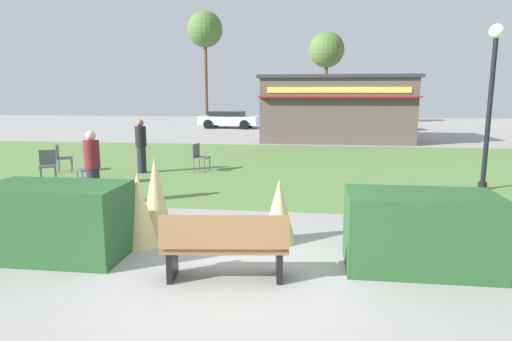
% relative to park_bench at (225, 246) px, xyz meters
% --- Properties ---
extents(ground_plane, '(80.00, 80.00, 0.00)m').
position_rel_park_bench_xyz_m(ground_plane, '(0.10, 0.06, -0.48)').
color(ground_plane, '#999691').
extents(lawn_patch, '(36.00, 12.00, 0.01)m').
position_rel_park_bench_xyz_m(lawn_patch, '(0.10, 9.54, -0.48)').
color(lawn_patch, '#5B8442').
rests_on(lawn_patch, ground_plane).
extents(park_bench, '(1.75, 0.73, 0.95)m').
position_rel_park_bench_xyz_m(park_bench, '(0.00, 0.00, 0.00)').
color(park_bench, olive).
rests_on(park_bench, ground_plane).
extents(hedge_left, '(2.10, 1.10, 1.14)m').
position_rel_park_bench_xyz_m(hedge_left, '(-2.75, 0.53, 0.09)').
color(hedge_left, '#28562B').
rests_on(hedge_left, ground_plane).
extents(hedge_right, '(2.09, 1.10, 1.11)m').
position_rel_park_bench_xyz_m(hedge_right, '(2.69, 0.78, 0.07)').
color(hedge_right, '#28562B').
rests_on(hedge_right, ground_plane).
extents(ornamental_grass_behind_left, '(0.55, 0.55, 1.40)m').
position_rel_park_bench_xyz_m(ornamental_grass_behind_left, '(-1.66, 1.90, 0.22)').
color(ornamental_grass_behind_left, '#D1BC7F').
rests_on(ornamental_grass_behind_left, ground_plane).
extents(ornamental_grass_behind_right, '(0.58, 0.58, 1.09)m').
position_rel_park_bench_xyz_m(ornamental_grass_behind_right, '(0.59, 1.63, 0.06)').
color(ornamental_grass_behind_right, '#D1BC7F').
rests_on(ornamental_grass_behind_right, ground_plane).
extents(ornamental_grass_behind_center, '(0.60, 0.60, 1.24)m').
position_rel_park_bench_xyz_m(ornamental_grass_behind_center, '(-1.68, 1.17, 0.14)').
color(ornamental_grass_behind_center, '#D1BC7F').
rests_on(ornamental_grass_behind_center, ground_plane).
extents(lamppost_mid, '(0.36, 0.36, 4.18)m').
position_rel_park_bench_xyz_m(lamppost_mid, '(5.57, 6.43, 2.15)').
color(lamppost_mid, black).
rests_on(lamppost_mid, ground_plane).
extents(trash_bin, '(0.52, 0.52, 0.82)m').
position_rel_park_bench_xyz_m(trash_bin, '(-3.21, 0.28, -0.07)').
color(trash_bin, '#2D4233').
rests_on(trash_bin, ground_plane).
extents(food_kiosk, '(7.83, 4.85, 3.37)m').
position_rel_park_bench_xyz_m(food_kiosk, '(2.25, 18.19, 1.21)').
color(food_kiosk, '#594C47').
rests_on(food_kiosk, ground_plane).
extents(cafe_chair_west, '(0.62, 0.62, 0.89)m').
position_rel_park_bench_xyz_m(cafe_chair_west, '(-4.90, 5.60, 0.05)').
color(cafe_chair_west, '#4C5156').
rests_on(cafe_chair_west, ground_plane).
extents(cafe_chair_east, '(0.58, 0.58, 0.89)m').
position_rel_park_bench_xyz_m(cafe_chair_east, '(-6.80, 7.39, 0.05)').
color(cafe_chair_east, '#4C5156').
rests_on(cafe_chair_east, ground_plane).
extents(cafe_chair_center, '(0.52, 0.52, 0.89)m').
position_rel_park_bench_xyz_m(cafe_chair_center, '(-2.49, 8.09, 0.05)').
color(cafe_chair_center, '#4C5156').
rests_on(cafe_chair_center, ground_plane).
extents(cafe_chair_north, '(0.60, 0.60, 0.89)m').
position_rel_park_bench_xyz_m(cafe_chair_north, '(-6.38, 5.99, 0.05)').
color(cafe_chair_north, '#4C5156').
rests_on(cafe_chair_north, ground_plane).
extents(person_strolling, '(0.34, 0.34, 1.69)m').
position_rel_park_bench_xyz_m(person_strolling, '(-3.73, 3.58, 0.38)').
color(person_strolling, '#23232D').
rests_on(person_strolling, ground_plane).
extents(person_standing, '(0.34, 0.34, 1.69)m').
position_rel_park_bench_xyz_m(person_standing, '(-4.23, 7.61, 0.38)').
color(person_standing, '#23232D').
rests_on(person_standing, ground_plane).
extents(parked_car_west_slot, '(4.32, 2.28, 1.20)m').
position_rel_park_bench_xyz_m(parked_car_west_slot, '(-4.88, 25.41, 0.16)').
color(parked_car_west_slot, silver).
rests_on(parked_car_west_slot, ground_plane).
extents(parked_car_center_slot, '(4.36, 2.39, 1.20)m').
position_rel_park_bench_xyz_m(parked_car_center_slot, '(0.33, 25.41, 0.16)').
color(parked_car_center_slot, '#B7BABF').
rests_on(parked_car_center_slot, ground_plane).
extents(parked_car_east_slot, '(4.24, 2.14, 1.20)m').
position_rel_park_bench_xyz_m(parked_car_east_slot, '(5.43, 25.41, 0.16)').
color(parked_car_east_slot, black).
rests_on(parked_car_east_slot, ground_plane).
extents(tree_left_bg, '(2.80, 2.80, 7.25)m').
position_rel_park_bench_xyz_m(tree_left_bg, '(2.01, 30.82, 5.32)').
color(tree_left_bg, brown).
rests_on(tree_left_bg, ground_plane).
extents(tree_right_bg, '(2.80, 2.80, 8.82)m').
position_rel_park_bench_xyz_m(tree_right_bg, '(-7.55, 29.64, 6.85)').
color(tree_right_bg, brown).
rests_on(tree_right_bg, ground_plane).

